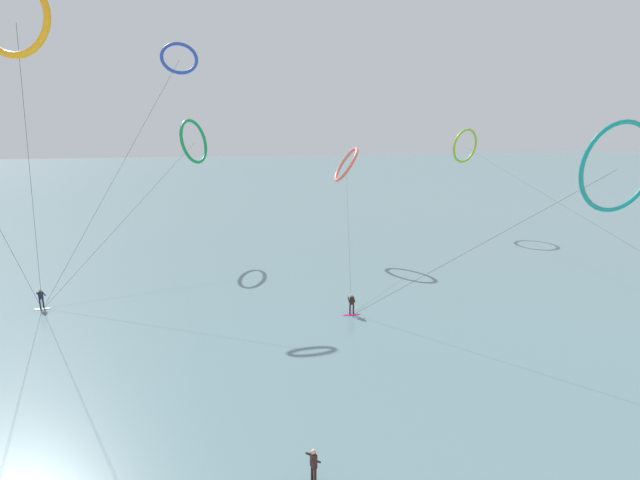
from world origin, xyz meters
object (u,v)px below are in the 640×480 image
at_px(kite_amber, 16,19).
at_px(kite_coral, 346,165).
at_px(kite_emerald, 194,141).
at_px(kite_lime, 465,146).
at_px(kite_teal, 618,167).
at_px(surfer_magenta, 352,306).
at_px(surfer_ivory, 41,300).
at_px(surfer_charcoal, 314,469).
at_px(kite_cobalt, 179,59).

distance_m(kite_amber, kite_coral, 35.26).
height_order(kite_emerald, kite_lime, kite_emerald).
bearing_deg(kite_teal, kite_amber, -17.32).
height_order(kite_lime, kite_teal, kite_teal).
bearing_deg(kite_amber, kite_teal, 9.73).
bearing_deg(surfer_magenta, kite_emerald, -64.06).
relative_size(surfer_ivory, surfer_charcoal, 1.00).
distance_m(surfer_charcoal, kite_cobalt, 38.02).
xyz_separation_m(kite_emerald, kite_teal, (24.69, -34.54, -0.13)).
relative_size(surfer_charcoal, kite_cobalt, 0.08).
bearing_deg(kite_emerald, surfer_magenta, -122.12).
bearing_deg(kite_cobalt, kite_coral, 9.00).
height_order(kite_amber, kite_emerald, kite_amber).
xyz_separation_m(kite_lime, kite_teal, (-10.71, -40.21, 1.02)).
bearing_deg(kite_lime, surfer_charcoal, 33.93).
xyz_separation_m(surfer_ivory, kite_coral, (28.46, 12.46, 9.37)).
relative_size(kite_amber, kite_cobalt, 1.03).
bearing_deg(surfer_charcoal, kite_amber, -151.95).
relative_size(kite_amber, kite_emerald, 1.17).
bearing_deg(surfer_ivory, surfer_charcoal, 74.37).
distance_m(surfer_ivory, kite_lime, 53.59).
bearing_deg(surfer_magenta, kite_teal, 134.47).
bearing_deg(surfer_charcoal, kite_cobalt, 174.56).
bearing_deg(kite_cobalt, surfer_charcoal, -87.25).
distance_m(surfer_ivory, surfer_charcoal, 30.57).
height_order(kite_amber, kite_cobalt, kite_amber).
bearing_deg(surfer_magenta, kite_lime, -131.25).
bearing_deg(kite_amber, kite_emerald, 95.57).
height_order(surfer_charcoal, kite_lime, kite_lime).
height_order(kite_amber, kite_lime, kite_amber).
bearing_deg(kite_amber, kite_lime, 59.17).
relative_size(kite_coral, kite_teal, 1.37).
xyz_separation_m(kite_cobalt, kite_teal, (25.22, -24.93, -7.89)).
relative_size(surfer_ivory, kite_teal, 0.11).
distance_m(surfer_magenta, surfer_charcoal, 19.79).
distance_m(kite_cobalt, kite_coral, 20.46).
relative_size(surfer_magenta, surfer_charcoal, 1.00).
bearing_deg(kite_coral, surfer_charcoal, -14.02).
height_order(surfer_magenta, kite_lime, kite_lime).
xyz_separation_m(kite_coral, kite_teal, (8.31, -30.23, 2.33)).
bearing_deg(kite_emerald, kite_coral, -75.10).
bearing_deg(surfer_magenta, kite_coral, -104.68).
height_order(surfer_charcoal, kite_emerald, kite_emerald).
relative_size(kite_amber, kite_teal, 1.49).
height_order(surfer_ivory, kite_teal, kite_teal).
height_order(surfer_magenta, surfer_charcoal, same).
height_order(surfer_magenta, kite_cobalt, kite_cobalt).
xyz_separation_m(surfer_ivory, kite_emerald, (12.08, 16.77, 11.83)).
bearing_deg(surfer_ivory, kite_teal, 102.83).
relative_size(surfer_charcoal, kite_emerald, 0.09).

